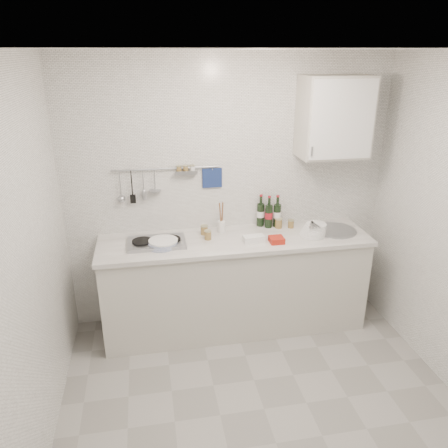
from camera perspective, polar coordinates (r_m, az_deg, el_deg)
name	(u,v)px	position (r m, az deg, el deg)	size (l,w,h in m)	color
floor	(264,409)	(3.55, 5.25, -22.92)	(3.00, 3.00, 0.00)	gray
ceiling	(280,49)	(2.53, 7.33, 21.73)	(3.00, 3.00, 0.00)	silver
back_wall	(229,193)	(4.08, 0.65, 4.04)	(3.00, 0.02, 2.50)	silver
wall_left	(23,280)	(2.82, -24.80, -6.60)	(0.02, 2.80, 2.50)	silver
counter	(235,285)	(4.15, 1.49, -8.02)	(2.44, 0.64, 0.96)	#BAB6AB
wall_rail	(164,179)	(3.93, -7.84, 5.82)	(0.98, 0.09, 0.34)	#93969B
wall_cabinet	(334,117)	(4.03, 14.23, 13.38)	(0.60, 0.38, 0.70)	#BAB6AB
plate_stack_hob	(162,243)	(3.80, -8.08, -2.49)	(0.28, 0.27, 0.05)	#445A9A
plate_stack_sink	(314,230)	(4.06, 11.69, -0.76)	(0.25, 0.24, 0.11)	white
wine_bottles	(269,211)	(4.15, 5.89, 1.68)	(0.22, 0.12, 0.31)	black
butter_dish	(254,239)	(3.85, 3.92, -1.93)	(0.19, 0.09, 0.06)	white
strawberry_punnet	(277,240)	(3.86, 6.88, -2.06)	(0.12, 0.12, 0.05)	red
utensil_crock	(221,225)	(4.04, -0.34, -0.12)	(0.07, 0.07, 0.29)	white
jar_a	(204,230)	(4.00, -2.60, -0.75)	(0.07, 0.07, 0.09)	olive
jar_b	(291,224)	(4.19, 8.74, 0.05)	(0.06, 0.06, 0.08)	olive
jar_c	(279,223)	(4.17, 7.13, 0.13)	(0.07, 0.07, 0.10)	olive
jar_d	(208,235)	(3.89, -2.12, -1.42)	(0.06, 0.06, 0.09)	olive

